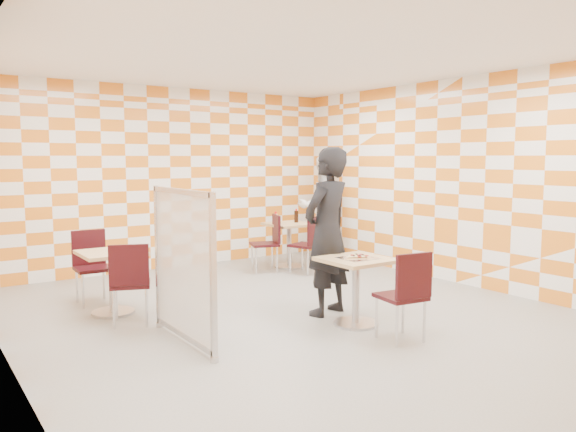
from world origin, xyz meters
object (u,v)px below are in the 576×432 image
(partition, at_px, (183,265))
(man_dark, at_px, (327,232))
(man_white, at_px, (323,208))
(chair_empty_far, at_px, (91,260))
(main_table, at_px, (356,280))
(chair_main_front, at_px, (407,290))
(empty_table, at_px, (112,271))
(chair_second_front, at_px, (310,240))
(sport_bottle, at_px, (276,218))
(chair_second_side, at_px, (270,238))
(chair_empty_near, at_px, (130,278))
(soda_bottle, at_px, (296,216))
(second_table, at_px, (289,237))

(partition, relative_size, man_dark, 0.79)
(partition, relative_size, man_white, 0.82)
(chair_empty_far, xyz_separation_m, partition, (0.31, -2.15, 0.25))
(main_table, xyz_separation_m, partition, (-1.82, 0.51, 0.28))
(chair_main_front, height_order, partition, partition)
(man_dark, bearing_deg, main_table, 72.64)
(empty_table, bearing_deg, chair_second_front, 8.51)
(man_white, bearing_deg, chair_main_front, 81.97)
(empty_table, height_order, sport_bottle, sport_bottle)
(chair_second_front, distance_m, partition, 3.64)
(chair_second_side, bearing_deg, empty_table, -160.68)
(empty_table, relative_size, chair_empty_near, 0.81)
(chair_empty_near, distance_m, sport_bottle, 3.64)
(chair_empty_near, xyz_separation_m, man_dark, (2.08, -0.84, 0.44))
(chair_empty_far, bearing_deg, partition, -81.86)
(chair_main_front, xyz_separation_m, man_dark, (0.01, 1.27, 0.44))
(chair_second_front, distance_m, man_white, 1.37)
(man_dark, bearing_deg, soda_bottle, -134.53)
(empty_table, height_order, partition, partition)
(chair_second_front, xyz_separation_m, man_white, (0.96, 0.90, 0.40))
(empty_table, bearing_deg, man_white, 18.07)
(second_table, xyz_separation_m, man_dark, (-1.25, -2.59, 0.48))
(chair_empty_far, distance_m, partition, 2.18)
(chair_second_front, bearing_deg, chair_empty_far, 176.97)
(chair_second_side, xyz_separation_m, man_white, (1.38, 0.38, 0.40))
(second_table, relative_size, chair_empty_far, 0.81)
(chair_main_front, height_order, chair_empty_near, same)
(chair_empty_near, xyz_separation_m, partition, (0.25, -0.86, 0.25))
(chair_second_front, height_order, sport_bottle, sport_bottle)
(man_dark, bearing_deg, man_white, -143.40)
(man_dark, bearing_deg, second_table, -131.89)
(second_table, distance_m, sport_bottle, 0.40)
(chair_second_front, relative_size, man_white, 0.49)
(chair_second_side, height_order, man_dark, man_dark)
(chair_second_side, bearing_deg, chair_empty_near, -150.49)
(main_table, bearing_deg, chair_main_front, -89.53)
(chair_main_front, relative_size, partition, 0.60)
(empty_table, relative_size, sport_bottle, 3.75)
(chair_empty_far, bearing_deg, soda_bottle, 7.64)
(chair_empty_near, bearing_deg, main_table, -33.50)
(main_table, bearing_deg, sport_bottle, 71.75)
(empty_table, height_order, chair_second_side, chair_second_side)
(sport_bottle, relative_size, soda_bottle, 0.87)
(chair_main_front, distance_m, partition, 2.23)
(chair_empty_far, relative_size, man_dark, 0.47)
(empty_table, height_order, man_white, man_white)
(main_table, xyz_separation_m, chair_main_front, (0.01, -0.75, 0.04))
(empty_table, bearing_deg, second_table, 18.71)
(second_table, relative_size, partition, 0.48)
(chair_main_front, xyz_separation_m, partition, (-1.83, 1.26, 0.25))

